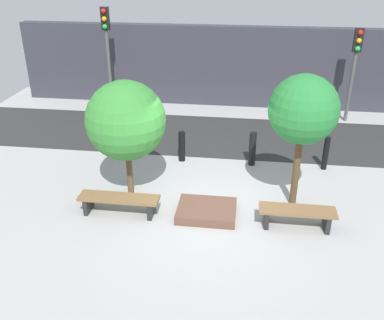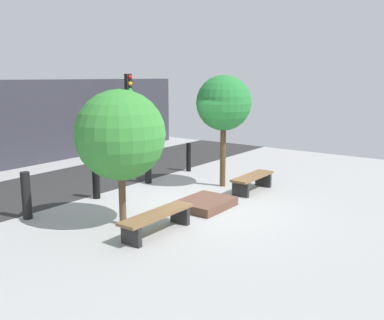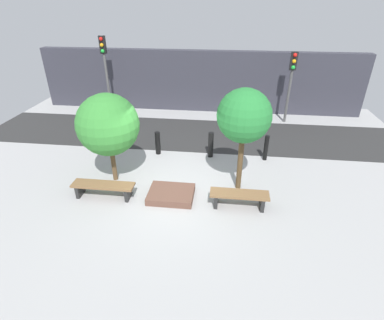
{
  "view_description": "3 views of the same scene",
  "coord_description": "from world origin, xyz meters",
  "px_view_note": "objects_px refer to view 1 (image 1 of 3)",
  "views": [
    {
      "loc": [
        0.77,
        -8.39,
        5.51
      ],
      "look_at": [
        -0.43,
        0.56,
        1.06
      ],
      "focal_mm": 40.0,
      "sensor_mm": 36.0,
      "label": 1
    },
    {
      "loc": [
        -8.2,
        -5.72,
        3.13
      ],
      "look_at": [
        -0.41,
        -0.01,
        1.23
      ],
      "focal_mm": 40.0,
      "sensor_mm": 36.0,
      "label": 2
    },
    {
      "loc": [
        1.5,
        -7.35,
        5.33
      ],
      "look_at": [
        0.6,
        0.17,
        1.17
      ],
      "focal_mm": 28.0,
      "sensor_mm": 36.0,
      "label": 3
    }
  ],
  "objects_px": {
    "bench_left": "(119,201)",
    "tree_behind_right_bench": "(303,110)",
    "tree_behind_left_bench": "(126,121)",
    "bollard_right": "(326,153)",
    "bollard_left": "(182,146)",
    "traffic_light_mid_west": "(355,58)",
    "bench_right": "(297,214)",
    "traffic_light_west": "(107,41)",
    "planter_bed": "(207,211)",
    "bollard_far_left": "(114,140)",
    "bollard_center": "(252,149)"
  },
  "relations": [
    {
      "from": "bench_left",
      "to": "tree_behind_right_bench",
      "type": "bearing_deg",
      "value": 13.47
    },
    {
      "from": "tree_behind_left_bench",
      "to": "bollard_right",
      "type": "distance_m",
      "value": 5.58
    },
    {
      "from": "bollard_left",
      "to": "traffic_light_mid_west",
      "type": "xyz_separation_m",
      "value": [
        5.31,
        3.96,
        1.8
      ]
    },
    {
      "from": "bench_right",
      "to": "traffic_light_mid_west",
      "type": "distance_m",
      "value": 7.53
    },
    {
      "from": "bench_left",
      "to": "traffic_light_west",
      "type": "relative_size",
      "value": 0.5
    },
    {
      "from": "planter_bed",
      "to": "bollard_far_left",
      "type": "height_order",
      "value": "bollard_far_left"
    },
    {
      "from": "bollard_center",
      "to": "bollard_right",
      "type": "bearing_deg",
      "value": 0.0
    },
    {
      "from": "bollard_right",
      "to": "bollard_far_left",
      "type": "bearing_deg",
      "value": 180.0
    },
    {
      "from": "tree_behind_left_bench",
      "to": "bench_left",
      "type": "bearing_deg",
      "value": -90.0
    },
    {
      "from": "bollard_left",
      "to": "traffic_light_west",
      "type": "bearing_deg",
      "value": 129.8
    },
    {
      "from": "traffic_light_mid_west",
      "to": "tree_behind_right_bench",
      "type": "bearing_deg",
      "value": -111.18
    },
    {
      "from": "bollard_far_left",
      "to": "bench_right",
      "type": "bearing_deg",
      "value": -30.43
    },
    {
      "from": "tree_behind_left_bench",
      "to": "traffic_light_mid_west",
      "type": "distance_m",
      "value": 8.67
    },
    {
      "from": "tree_behind_right_bench",
      "to": "bollard_left",
      "type": "height_order",
      "value": "tree_behind_right_bench"
    },
    {
      "from": "tree_behind_right_bench",
      "to": "bollard_right",
      "type": "distance_m",
      "value": 2.92
    },
    {
      "from": "planter_bed",
      "to": "tree_behind_right_bench",
      "type": "relative_size",
      "value": 0.42
    },
    {
      "from": "tree_behind_left_bench",
      "to": "traffic_light_west",
      "type": "xyz_separation_m",
      "value": [
        -2.3,
        5.94,
        0.66
      ]
    },
    {
      "from": "bollard_right",
      "to": "bollard_center",
      "type": "bearing_deg",
      "value": 180.0
    },
    {
      "from": "bollard_right",
      "to": "bench_left",
      "type": "bearing_deg",
      "value": -149.57
    },
    {
      "from": "bench_right",
      "to": "planter_bed",
      "type": "relative_size",
      "value": 1.24
    },
    {
      "from": "bollard_left",
      "to": "traffic_light_mid_west",
      "type": "relative_size",
      "value": 0.27
    },
    {
      "from": "planter_bed",
      "to": "traffic_light_mid_west",
      "type": "height_order",
      "value": "traffic_light_mid_west"
    },
    {
      "from": "tree_behind_right_bench",
      "to": "bollard_center",
      "type": "xyz_separation_m",
      "value": [
        -1.0,
        1.97,
        -1.89
      ]
    },
    {
      "from": "tree_behind_right_bench",
      "to": "bench_right",
      "type": "bearing_deg",
      "value": -90.0
    },
    {
      "from": "tree_behind_right_bench",
      "to": "bollard_far_left",
      "type": "distance_m",
      "value": 5.7
    },
    {
      "from": "bench_right",
      "to": "bollard_left",
      "type": "height_order",
      "value": "bollard_left"
    },
    {
      "from": "planter_bed",
      "to": "traffic_light_west",
      "type": "bearing_deg",
      "value": 122.69
    },
    {
      "from": "bench_right",
      "to": "bollard_right",
      "type": "distance_m",
      "value": 3.12
    },
    {
      "from": "planter_bed",
      "to": "bench_right",
      "type": "bearing_deg",
      "value": -5.7
    },
    {
      "from": "bollard_left",
      "to": "tree_behind_right_bench",
      "type": "bearing_deg",
      "value": -33.26
    },
    {
      "from": "tree_behind_right_bench",
      "to": "traffic_light_mid_west",
      "type": "bearing_deg",
      "value": 68.82
    },
    {
      "from": "bollard_left",
      "to": "traffic_light_mid_west",
      "type": "distance_m",
      "value": 6.86
    },
    {
      "from": "traffic_light_mid_west",
      "to": "bollard_left",
      "type": "bearing_deg",
      "value": -143.27
    },
    {
      "from": "bench_left",
      "to": "bollard_far_left",
      "type": "relative_size",
      "value": 1.74
    },
    {
      "from": "bench_right",
      "to": "tree_behind_right_bench",
      "type": "distance_m",
      "value": 2.27
    },
    {
      "from": "tree_behind_left_bench",
      "to": "traffic_light_west",
      "type": "relative_size",
      "value": 0.77
    },
    {
      "from": "bench_left",
      "to": "traffic_light_mid_west",
      "type": "distance_m",
      "value": 9.55
    },
    {
      "from": "bench_right",
      "to": "bollard_right",
      "type": "xyz_separation_m",
      "value": [
        1.01,
        2.95,
        0.15
      ]
    },
    {
      "from": "tree_behind_right_bench",
      "to": "bollard_left",
      "type": "bearing_deg",
      "value": 146.74
    },
    {
      "from": "planter_bed",
      "to": "bollard_center",
      "type": "relative_size",
      "value": 1.37
    },
    {
      "from": "bench_right",
      "to": "tree_behind_right_bench",
      "type": "bearing_deg",
      "value": 90.17
    },
    {
      "from": "bollard_far_left",
      "to": "traffic_light_west",
      "type": "xyz_separation_m",
      "value": [
        -1.29,
        3.96,
        2.05
      ]
    },
    {
      "from": "bench_right",
      "to": "bollard_right",
      "type": "height_order",
      "value": "bollard_right"
    },
    {
      "from": "bollard_right",
      "to": "traffic_light_mid_west",
      "type": "relative_size",
      "value": 0.3
    },
    {
      "from": "tree_behind_right_bench",
      "to": "bollard_left",
      "type": "xyz_separation_m",
      "value": [
        -3.01,
        1.97,
        -1.93
      ]
    },
    {
      "from": "planter_bed",
      "to": "traffic_light_west",
      "type": "height_order",
      "value": "traffic_light_west"
    },
    {
      "from": "planter_bed",
      "to": "traffic_light_mid_west",
      "type": "xyz_separation_m",
      "value": [
        4.3,
        6.71,
        2.14
      ]
    },
    {
      "from": "bench_right",
      "to": "bollard_left",
      "type": "xyz_separation_m",
      "value": [
        -3.01,
        2.95,
        0.12
      ]
    },
    {
      "from": "bench_right",
      "to": "planter_bed",
      "type": "height_order",
      "value": "bench_right"
    },
    {
      "from": "bench_left",
      "to": "tree_behind_right_bench",
      "type": "height_order",
      "value": "tree_behind_right_bench"
    }
  ]
}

